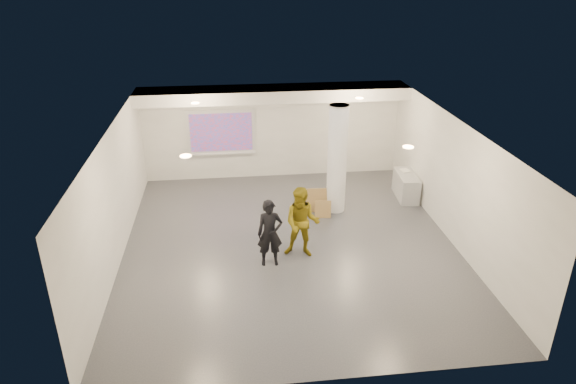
{
  "coord_description": "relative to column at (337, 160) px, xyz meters",
  "views": [
    {
      "loc": [
        -1.35,
        -10.87,
        6.4
      ],
      "look_at": [
        0.0,
        0.4,
        1.25
      ],
      "focal_mm": 32.0,
      "sensor_mm": 36.0,
      "label": 1
    }
  ],
  "objects": [
    {
      "name": "wall_right",
      "position": [
        2.5,
        -1.8,
        0.0
      ],
      "size": [
        0.01,
        9.0,
        3.0
      ],
      "primitive_type": "cube",
      "color": "silver",
      "rests_on": "floor"
    },
    {
      "name": "wall_left",
      "position": [
        -5.5,
        -1.8,
        0.0
      ],
      "size": [
        0.01,
        9.0,
        3.0
      ],
      "primitive_type": "cube",
      "color": "silver",
      "rests_on": "floor"
    },
    {
      "name": "ceiling",
      "position": [
        -1.5,
        -1.8,
        1.5
      ],
      "size": [
        8.0,
        9.0,
        0.01
      ],
      "primitive_type": "cube",
      "color": "white",
      "rests_on": "floor"
    },
    {
      "name": "projection_screen",
      "position": [
        -3.1,
        2.65,
        0.03
      ],
      "size": [
        2.1,
        0.13,
        1.42
      ],
      "color": "silver",
      "rests_on": "wall_back"
    },
    {
      "name": "downlight_se",
      "position": [
        0.7,
        -3.3,
        1.48
      ],
      "size": [
        0.22,
        0.22,
        0.02
      ],
      "primitive_type": "cylinder",
      "color": "#FFC281",
      "rests_on": "ceiling"
    },
    {
      "name": "soffit_band",
      "position": [
        -1.5,
        2.15,
        1.32
      ],
      "size": [
        8.0,
        1.1,
        0.36
      ],
      "primitive_type": "cube",
      "color": "silver",
      "rests_on": "ceiling"
    },
    {
      "name": "papers_stack",
      "position": [
        2.26,
        0.84,
        -0.76
      ],
      "size": [
        0.28,
        0.33,
        0.02
      ],
      "primitive_type": "cube",
      "rotation": [
        0.0,
        0.0,
        0.15
      ],
      "color": "white",
      "rests_on": "credenza"
    },
    {
      "name": "woman",
      "position": [
        -2.05,
        -2.58,
        -0.71
      ],
      "size": [
        0.58,
        0.38,
        1.59
      ],
      "primitive_type": "imported",
      "rotation": [
        0.0,
        0.0,
        -0.0
      ],
      "color": "black",
      "rests_on": "floor"
    },
    {
      "name": "downlight_nw",
      "position": [
        -3.7,
        0.7,
        1.48
      ],
      "size": [
        0.22,
        0.22,
        0.02
      ],
      "primitive_type": "cylinder",
      "color": "#FFC281",
      "rests_on": "ceiling"
    },
    {
      "name": "cardboard_back",
      "position": [
        -0.51,
        -0.03,
        -1.17
      ],
      "size": [
        0.62,
        0.21,
        0.67
      ],
      "primitive_type": "cube",
      "rotation": [
        -0.19,
        0.0,
        -0.04
      ],
      "color": "olive",
      "rests_on": "floor"
    },
    {
      "name": "floor",
      "position": [
        -1.5,
        -1.8,
        -1.5
      ],
      "size": [
        8.0,
        9.0,
        0.01
      ],
      "primitive_type": "cube",
      "color": "#393B41",
      "rests_on": "ground"
    },
    {
      "name": "wall_front",
      "position": [
        -1.5,
        -6.3,
        0.0
      ],
      "size": [
        8.0,
        0.01,
        3.0
      ],
      "primitive_type": "cube",
      "color": "silver",
      "rests_on": "floor"
    },
    {
      "name": "credenza",
      "position": [
        2.22,
        0.57,
        -1.14
      ],
      "size": [
        0.61,
        1.28,
        0.73
      ],
      "primitive_type": "cube",
      "rotation": [
        0.0,
        0.0,
        -0.08
      ],
      "color": "#9C9EA1",
      "rests_on": "floor"
    },
    {
      "name": "column",
      "position": [
        0.0,
        0.0,
        0.0
      ],
      "size": [
        0.52,
        0.52,
        3.0
      ],
      "primitive_type": "cylinder",
      "color": "white",
      "rests_on": "floor"
    },
    {
      "name": "wall_back",
      "position": [
        -1.5,
        2.7,
        0.0
      ],
      "size": [
        8.0,
        0.01,
        3.0
      ],
      "primitive_type": "cube",
      "color": "silver",
      "rests_on": "floor"
    },
    {
      "name": "downlight_sw",
      "position": [
        -3.7,
        -3.3,
        1.48
      ],
      "size": [
        0.22,
        0.22,
        0.02
      ],
      "primitive_type": "cylinder",
      "color": "#FFC281",
      "rests_on": "ceiling"
    },
    {
      "name": "downlight_ne",
      "position": [
        0.7,
        0.7,
        1.48
      ],
      "size": [
        0.22,
        0.22,
        0.02
      ],
      "primitive_type": "cylinder",
      "color": "#FFC281",
      "rests_on": "ceiling"
    },
    {
      "name": "man",
      "position": [
        -1.28,
        -2.29,
        -0.64
      ],
      "size": [
        0.98,
        0.85,
        1.72
      ],
      "primitive_type": "imported",
      "rotation": [
        0.0,
        0.0,
        -0.26
      ],
      "color": "olive",
      "rests_on": "floor"
    },
    {
      "name": "cardboard_front",
      "position": [
        -0.43,
        -0.43,
        -1.26
      ],
      "size": [
        0.45,
        0.18,
        0.48
      ],
      "primitive_type": "cube",
      "rotation": [
        -0.18,
        0.0,
        -0.11
      ],
      "color": "olive",
      "rests_on": "floor"
    }
  ]
}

